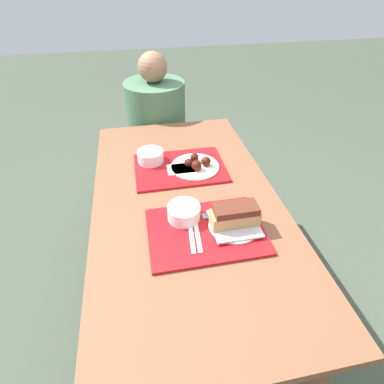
# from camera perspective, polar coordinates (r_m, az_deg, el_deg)

# --- Properties ---
(ground_plane) EXTENTS (12.00, 12.00, 0.00)m
(ground_plane) POSITION_cam_1_polar(r_m,az_deg,el_deg) (1.86, -0.80, -19.05)
(ground_plane) COLOR #424C3D
(picnic_table) EXTENTS (0.79, 1.49, 0.74)m
(picnic_table) POSITION_cam_1_polar(r_m,az_deg,el_deg) (1.37, -1.03, -4.52)
(picnic_table) COLOR brown
(picnic_table) RESTS_ON ground_plane
(picnic_bench_far) EXTENTS (0.76, 0.28, 0.43)m
(picnic_bench_far) POSITION_cam_1_polar(r_m,az_deg,el_deg) (2.30, -5.23, 6.54)
(picnic_bench_far) COLOR brown
(picnic_bench_far) RESTS_ON ground_plane
(tray_near) EXTENTS (0.44, 0.32, 0.01)m
(tray_near) POSITION_cam_1_polar(r_m,az_deg,el_deg) (1.15, 2.63, -7.44)
(tray_near) COLOR #B21419
(tray_near) RESTS_ON picnic_table
(tray_far) EXTENTS (0.44, 0.32, 0.01)m
(tray_far) POSITION_cam_1_polar(r_m,az_deg,el_deg) (1.48, -2.32, 4.63)
(tray_far) COLOR #B21419
(tray_far) RESTS_ON picnic_table
(bowl_coleslaw_near) EXTENTS (0.13, 0.13, 0.06)m
(bowl_coleslaw_near) POSITION_cam_1_polar(r_m,az_deg,el_deg) (1.17, -1.57, -3.78)
(bowl_coleslaw_near) COLOR white
(bowl_coleslaw_near) RESTS_ON tray_near
(brisket_sandwich_plate) EXTENTS (0.20, 0.20, 0.10)m
(brisket_sandwich_plate) POSITION_cam_1_polar(r_m,az_deg,el_deg) (1.14, 8.15, -4.94)
(brisket_sandwich_plate) COLOR beige
(brisket_sandwich_plate) RESTS_ON tray_near
(plastic_fork_near) EXTENTS (0.03, 0.17, 0.00)m
(plastic_fork_near) POSITION_cam_1_polar(r_m,az_deg,el_deg) (1.12, -0.09, -8.35)
(plastic_fork_near) COLOR white
(plastic_fork_near) RESTS_ON tray_near
(plastic_knife_near) EXTENTS (0.03, 0.17, 0.00)m
(plastic_knife_near) POSITION_cam_1_polar(r_m,az_deg,el_deg) (1.12, 1.02, -8.19)
(plastic_knife_near) COLOR white
(plastic_knife_near) RESTS_ON tray_near
(condiment_packet) EXTENTS (0.04, 0.03, 0.01)m
(condiment_packet) POSITION_cam_1_polar(r_m,az_deg,el_deg) (1.19, 2.83, -4.58)
(condiment_packet) COLOR #A59E93
(condiment_packet) RESTS_ON tray_near
(bowl_coleslaw_far) EXTENTS (0.13, 0.13, 0.06)m
(bowl_coleslaw_far) POSITION_cam_1_polar(r_m,az_deg,el_deg) (1.51, -7.91, 6.85)
(bowl_coleslaw_far) COLOR white
(bowl_coleslaw_far) RESTS_ON tray_far
(wings_plate_far) EXTENTS (0.24, 0.24, 0.06)m
(wings_plate_far) POSITION_cam_1_polar(r_m,az_deg,el_deg) (1.46, 0.76, 5.26)
(wings_plate_far) COLOR beige
(wings_plate_far) RESTS_ON tray_far
(napkin_far) EXTENTS (0.13, 0.09, 0.01)m
(napkin_far) POSITION_cam_1_polar(r_m,az_deg,el_deg) (1.45, -2.18, 4.38)
(napkin_far) COLOR white
(napkin_far) RESTS_ON tray_far
(person_seated_across) EXTENTS (0.40, 0.40, 0.69)m
(person_seated_across) POSITION_cam_1_polar(r_m,az_deg,el_deg) (2.14, -6.81, 14.33)
(person_seated_across) COLOR #477051
(person_seated_across) RESTS_ON picnic_bench_far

